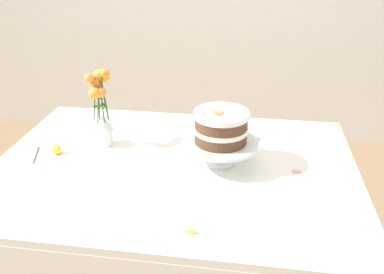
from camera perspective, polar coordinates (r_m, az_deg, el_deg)
dining_table at (r=1.64m, az=-2.61°, el=-6.87°), size 1.40×1.00×0.74m
linen_napkin at (r=1.61m, az=3.83°, el=-3.73°), size 0.36×0.36×0.00m
cake_stand at (r=1.57m, az=3.92°, el=-1.14°), size 0.29×0.29×0.10m
layer_cake at (r=1.54m, az=4.01°, el=1.43°), size 0.21×0.21×0.13m
flower_vase at (r=1.73m, az=-12.36°, el=3.77°), size 0.10×0.11×0.33m
fallen_rose at (r=1.76m, az=-18.30°, el=-1.67°), size 0.12×0.14×0.04m
loose_petal_0 at (r=1.61m, az=14.19°, el=-4.55°), size 0.04×0.03×0.00m
loose_petal_1 at (r=1.82m, az=8.98°, el=-0.25°), size 0.03×0.04×0.01m
loose_petal_2 at (r=1.27m, az=-0.11°, el=-12.98°), size 0.04×0.02×0.00m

